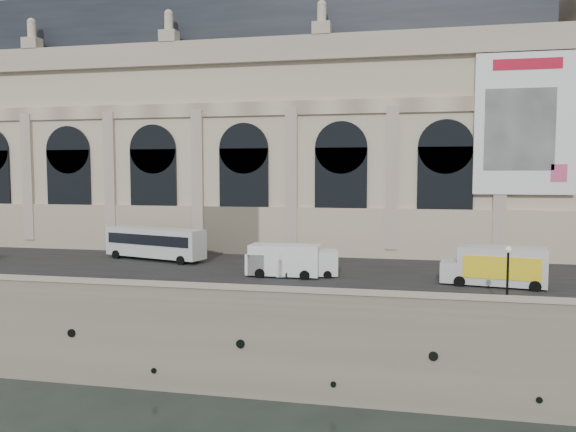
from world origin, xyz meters
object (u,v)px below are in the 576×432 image
Objects in this scene: bus_left at (155,242)px; van_b at (281,260)px; box_truck at (495,266)px; van_c at (304,263)px; lamp_right at (508,278)px.

van_b is (13.77, -5.84, -0.42)m from bus_left.
van_c is at bearing 176.89° from box_truck.
van_b is at bearing -22.98° from bus_left.
lamp_right is (16.22, -7.85, 0.62)m from van_b.
bus_left reaches higher than van_c.
bus_left is 2.07× the size of van_c.
van_c is 16.49m from lamp_right.
van_b is 18.03m from lamp_right.
box_truck is at bearing -1.93° from van_b.
lamp_right reaches higher than van_c.
bus_left is 16.63m from van_c.
van_c is (1.87, 0.24, -0.23)m from van_b.
lamp_right is (14.34, -8.09, 0.85)m from van_c.
bus_left is at bearing 157.02° from van_b.
bus_left is at bearing 168.11° from box_truck.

